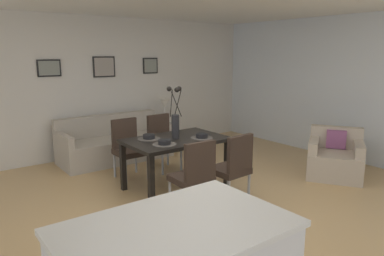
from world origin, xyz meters
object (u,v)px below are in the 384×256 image
object	(u,v)px
dining_table	(176,145)
dining_chair_far_right	(162,139)
framed_picture_center	(104,67)
dining_chair_near_left	(195,173)
framed_picture_left	(49,68)
table_lamp	(165,106)
bowl_near_right	(149,136)
side_table	(165,137)
dining_chair_near_right	(128,145)
dining_chair_far_left	(233,165)
bowl_near_left	(164,142)
bowl_far_left	(202,135)
armchair	(335,158)
sofa	(115,145)
centerpiece_vase	(175,119)
framed_picture_right	(150,66)

from	to	relation	value
dining_table	dining_chair_far_right	bearing A→B (deg)	69.50
framed_picture_center	dining_chair_near_left	bearing A→B (deg)	-95.24
framed_picture_left	dining_table	bearing A→B (deg)	-67.01
dining_chair_far_right	table_lamp	bearing A→B (deg)	55.33
bowl_near_right	side_table	bearing A→B (deg)	51.53
table_lamp	dining_chair_far_right	bearing A→B (deg)	-124.67
dining_chair_near_left	dining_chair_near_right	bearing A→B (deg)	90.84
dining_chair_near_left	dining_chair_far_left	xyz separation A→B (m)	(0.60, -0.04, 0.00)
bowl_near_left	bowl_far_left	distance (m)	0.63
dining_chair_far_left	armchair	world-z (taller)	dining_chair_far_left
dining_chair_near_left	dining_chair_near_right	size ratio (longest dim) A/B	1.00
sofa	armchair	xyz separation A→B (m)	(2.40, -2.96, 0.01)
dining_chair_near_right	bowl_near_right	xyz separation A→B (m)	(0.00, -0.65, 0.27)
dining_chair_far_left	dining_chair_far_right	xyz separation A→B (m)	(0.02, 1.75, 0.00)
centerpiece_vase	side_table	distance (m)	2.33
dining_chair_near_left	dining_chair_near_right	distance (m)	1.69
side_table	framed_picture_center	distance (m)	1.82
dining_table	framed_picture_right	world-z (taller)	framed_picture_right
dining_chair_far_left	table_lamp	world-z (taller)	table_lamp
dining_table	framed_picture_left	world-z (taller)	framed_picture_left
dining_table	framed_picture_left	size ratio (longest dim) A/B	3.53
bowl_near_right	sofa	bearing A→B (deg)	81.82
framed_picture_right	dining_chair_near_right	bearing A→B (deg)	-131.24
sofa	bowl_far_left	bearing A→B (deg)	-79.41
dining_table	bowl_near_left	distance (m)	0.40
dining_chair_near_left	bowl_far_left	distance (m)	0.92
sofa	dining_table	bearing A→B (deg)	-87.74
bowl_near_right	side_table	distance (m)	2.26
dining_chair_near_left	centerpiece_vase	bearing A→B (deg)	70.60
dining_chair_near_left	framed_picture_center	world-z (taller)	framed_picture_center
bowl_near_right	table_lamp	bearing A→B (deg)	51.53
dining_chair_near_left	bowl_far_left	world-z (taller)	dining_chair_near_left
dining_chair_far_right	dining_chair_far_left	bearing A→B (deg)	-90.68
bowl_near_left	bowl_near_right	world-z (taller)	same
dining_chair_far_right	dining_table	bearing A→B (deg)	-110.50
side_table	dining_chair_near_right	bearing A→B (deg)	-142.04
dining_chair_near_left	side_table	distance (m)	3.08
table_lamp	framed_picture_right	size ratio (longest dim) A/B	1.53
dining_chair_far_right	centerpiece_vase	xyz separation A→B (m)	(-0.33, -0.87, 0.51)
dining_table	sofa	world-z (taller)	sofa
centerpiece_vase	table_lamp	distance (m)	2.20
dining_chair_near_right	armchair	xyz separation A→B (m)	(2.64, -1.93, -0.23)
framed_picture_left	framed_picture_center	distance (m)	1.00
sofa	table_lamp	xyz separation A→B (m)	(1.13, 0.05, 0.61)
dining_chair_far_right	bowl_near_right	bearing A→B (deg)	-133.71
side_table	table_lamp	distance (m)	0.63
dining_table	centerpiece_vase	bearing A→B (deg)	55.35
dining_chair_near_left	dining_chair_far_left	size ratio (longest dim) A/B	1.00
dining_chair_far_right	bowl_far_left	distance (m)	1.11
dining_chair_near_right	dining_chair_far_right	world-z (taller)	same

